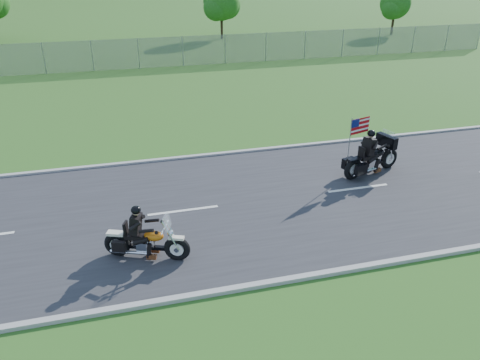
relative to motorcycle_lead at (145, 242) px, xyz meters
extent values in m
plane|color=#2F5219|center=(3.30, 2.16, -0.50)|extent=(420.00, 420.00, 0.00)
cube|color=#28282B|center=(3.30, 2.16, -0.48)|extent=(120.00, 8.00, 0.04)
cube|color=#9E9B93|center=(3.30, 6.21, -0.45)|extent=(120.00, 0.18, 0.12)
cube|color=#9E9B93|center=(3.30, -1.89, -0.45)|extent=(120.00, 0.18, 0.12)
cube|color=gray|center=(-1.70, 22.16, 0.50)|extent=(60.00, 0.03, 2.00)
cylinder|color=#382316|center=(9.30, 32.16, 0.76)|extent=(0.22, 0.22, 2.52)
sphere|color=#244F15|center=(9.30, 32.16, 2.65)|extent=(3.20, 3.20, 3.20)
sphere|color=#244F15|center=(9.94, 32.64, 2.29)|extent=(2.40, 2.40, 2.40)
sphere|color=#244F15|center=(8.74, 31.76, 2.20)|extent=(2.24, 2.24, 2.24)
cylinder|color=#382316|center=(25.30, 30.16, 0.62)|extent=(0.22, 0.22, 2.24)
sphere|color=#244F15|center=(25.30, 30.16, 2.30)|extent=(2.80, 2.80, 2.80)
sphere|color=#244F15|center=(25.86, 30.58, 1.98)|extent=(2.10, 2.10, 2.10)
sphere|color=#244F15|center=(24.81, 29.81, 1.90)|extent=(1.96, 1.96, 1.96)
torus|color=black|center=(0.79, -0.32, -0.13)|extent=(0.72, 0.42, 0.71)
torus|color=black|center=(-0.72, 0.29, -0.13)|extent=(0.72, 0.42, 0.71)
ellipsoid|color=#CE650F|center=(0.23, -0.09, 0.21)|extent=(0.61, 0.48, 0.27)
cube|color=black|center=(-0.23, 0.09, 0.17)|extent=(0.59, 0.46, 0.11)
cube|color=black|center=(-0.19, 0.07, 0.54)|extent=(0.35, 0.44, 0.53)
sphere|color=black|center=(-0.14, 0.06, 0.95)|extent=(0.33, 0.33, 0.26)
cube|color=silver|center=(0.59, -0.23, 0.67)|extent=(0.20, 0.42, 0.38)
torus|color=black|center=(9.17, 3.42, -0.10)|extent=(0.81, 0.41, 0.78)
torus|color=black|center=(7.44, 2.89, -0.10)|extent=(0.81, 0.41, 0.78)
ellipsoid|color=black|center=(8.53, 3.23, 0.28)|extent=(0.67, 0.50, 0.30)
cube|color=black|center=(8.00, 3.06, 0.24)|extent=(0.65, 0.48, 0.13)
cube|color=black|center=(8.05, 3.08, 0.65)|extent=(0.37, 0.48, 0.58)
sphere|color=black|center=(8.10, 3.09, 1.11)|extent=(0.36, 0.36, 0.29)
cube|color=black|center=(8.91, 3.34, 0.65)|extent=(0.47, 0.88, 0.42)
cube|color=#B70C11|center=(7.69, 3.19, 1.40)|extent=(0.82, 0.27, 0.55)
camera|label=1|loc=(-0.19, -10.51, 6.90)|focal=35.00mm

